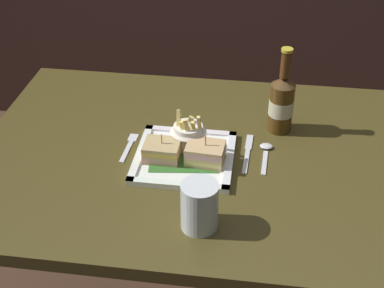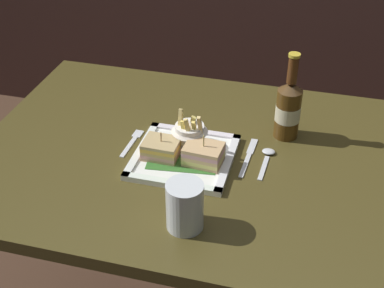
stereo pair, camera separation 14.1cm
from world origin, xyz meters
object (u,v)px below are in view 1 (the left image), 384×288
sandwich_half_right (205,153)px  beer_bottle (282,102)px  square_plate (184,158)px  sandwich_half_left (162,151)px  knife (248,152)px  spoon (266,151)px  fork (129,146)px  water_glass (199,209)px  fries_cup (188,132)px  dining_table (199,190)px

sandwich_half_right → beer_bottle: (0.19, 0.20, 0.05)m
beer_bottle → square_plate: bearing=-143.5°
sandwich_half_left → knife: 0.23m
sandwich_half_left → spoon: sandwich_half_left is taller
fork → sandwich_half_left: bearing=-28.4°
sandwich_half_right → knife: 0.13m
spoon → knife: bearing=-172.2°
sandwich_half_left → sandwich_half_right: sandwich_half_right is taller
water_glass → spoon: 0.34m
square_plate → sandwich_half_right: size_ratio=2.53×
fries_cup → beer_bottle: bearing=29.2°
sandwich_half_left → fries_cup: fries_cup is taller
square_plate → fork: square_plate is taller
dining_table → fries_cup: fries_cup is taller
square_plate → water_glass: water_glass is taller
sandwich_half_right → fork: size_ratio=0.75×
fork → square_plate: bearing=-14.4°
sandwich_half_left → fork: size_ratio=0.69×
sandwich_half_right → sandwich_half_left: bearing=-180.0°
water_glass → fork: water_glass is taller
dining_table → beer_bottle: size_ratio=4.82×
water_glass → knife: water_glass is taller
square_plate → knife: square_plate is taller
beer_bottle → fork: size_ratio=1.85×
sandwich_half_right → knife: (0.11, 0.07, -0.03)m
sandwich_half_left → knife: bearing=18.0°
dining_table → fries_cup: 0.19m
dining_table → fries_cup: size_ratio=10.89×
sandwich_half_right → spoon: size_ratio=0.74×
dining_table → sandwich_half_right: size_ratio=11.88×
dining_table → sandwich_half_right: bearing=-66.8°
beer_bottle → spoon: bearing=-105.9°
dining_table → sandwich_half_right: sandwich_half_right is taller
dining_table → knife: size_ratio=6.76×
fork → spoon: spoon is taller
spoon → beer_bottle: bearing=74.1°
square_plate → beer_bottle: beer_bottle is taller
fork → sandwich_half_right: bearing=-14.4°
dining_table → beer_bottle: 0.34m
beer_bottle → water_glass: (-0.17, -0.42, -0.04)m
dining_table → square_plate: bearing=-136.0°
dining_table → knife: bearing=10.1°
dining_table → beer_bottle: (0.21, 0.15, 0.22)m
dining_table → square_plate: size_ratio=4.70×
dining_table → spoon: (0.18, 0.03, 0.13)m
sandwich_half_left → water_glass: size_ratio=0.80×
square_plate → water_glass: bearing=-73.9°
water_glass → spoon: water_glass is taller
fries_cup → spoon: size_ratio=0.81×
square_plate → knife: (0.16, 0.06, -0.00)m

